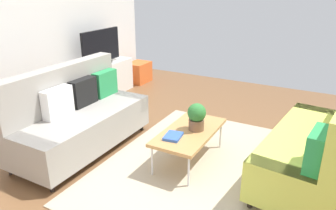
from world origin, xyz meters
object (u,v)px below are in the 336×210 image
object	(u,v)px
couch_green	(319,146)
bottle_0	(93,61)
tv_console	(103,80)
storage_trunk	(139,72)
vase_1	(84,64)
bottle_1	(97,61)
couch_beige	(78,117)
coffee_table	(189,132)
tv	(101,47)
potted_plant	(197,116)
table_book_0	(173,136)
vase_0	(77,65)

from	to	relation	value
couch_green	bottle_0	xyz separation A→B (m)	(0.89, 3.89, 0.31)
tv_console	storage_trunk	size ratio (longest dim) A/B	2.69
vase_1	bottle_1	xyz separation A→B (m)	(0.26, -0.09, 0.01)
couch_beige	couch_green	bearing A→B (deg)	103.43
bottle_0	coffee_table	bearing A→B (deg)	-115.26
tv	storage_trunk	bearing A→B (deg)	-4.16
coffee_table	bottle_1	distance (m)	2.80
vase_1	bottle_1	size ratio (longest dim) A/B	0.84
coffee_table	vase_1	xyz separation A→B (m)	(1.00, 2.56, 0.32)
tv	potted_plant	world-z (taller)	tv
coffee_table	potted_plant	size ratio (longest dim) A/B	3.27
coffee_table	bottle_0	bearing A→B (deg)	64.74
couch_green	vase_1	size ratio (longest dim) A/B	13.66
storage_trunk	vase_1	bearing A→B (deg)	174.38
couch_green	bottle_0	bearing A→B (deg)	83.63
coffee_table	tv	bearing A→B (deg)	60.21
table_book_0	vase_1	xyz separation A→B (m)	(1.27, 2.48, 0.28)
tv_console	storage_trunk	bearing A→B (deg)	-5.19
table_book_0	vase_1	bearing A→B (deg)	62.95
vase_0	bottle_0	world-z (taller)	bottle_0
vase_0	bottle_1	distance (m)	0.43
tv	vase_1	size ratio (longest dim) A/B	6.89
couch_green	bottle_1	distance (m)	4.03
couch_beige	potted_plant	size ratio (longest dim) A/B	5.66
couch_green	vase_1	distance (m)	4.06
couch_beige	potted_plant	world-z (taller)	couch_beige
vase_0	bottle_1	world-z (taller)	vase_0
coffee_table	potted_plant	distance (m)	0.22
tv	vase_1	world-z (taller)	tv
tv_console	table_book_0	distance (m)	2.96
vase_1	vase_0	bearing A→B (deg)	180.00
potted_plant	tv_console	bearing A→B (deg)	62.02
couch_beige	coffee_table	bearing A→B (deg)	105.46
vase_0	tv	bearing A→B (deg)	-6.88
couch_green	potted_plant	size ratio (longest dim) A/B	5.89
storage_trunk	vase_0	bearing A→B (deg)	174.90
coffee_table	tv_console	world-z (taller)	tv_console
vase_1	bottle_0	xyz separation A→B (m)	(0.16, -0.09, 0.04)
couch_beige	vase_1	bearing A→B (deg)	-140.36
coffee_table	couch_green	bearing A→B (deg)	-78.88
couch_green	coffee_table	xyz separation A→B (m)	(-0.28, 1.42, -0.05)
tv_console	vase_0	size ratio (longest dim) A/B	7.64
couch_green	coffee_table	world-z (taller)	couch_green
table_book_0	bottle_1	world-z (taller)	bottle_1
vase_0	bottle_0	size ratio (longest dim) A/B	0.79
storage_trunk	bottle_0	xyz separation A→B (m)	(-1.36, 0.06, 0.54)
potted_plant	vase_1	distance (m)	2.79
coffee_table	table_book_0	size ratio (longest dim) A/B	4.58
potted_plant	bottle_0	size ratio (longest dim) A/B	1.45
couch_green	tv	size ratio (longest dim) A/B	1.98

